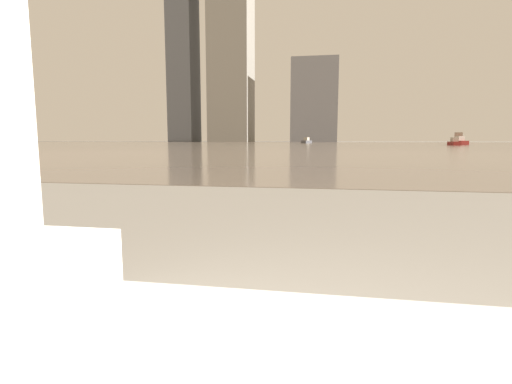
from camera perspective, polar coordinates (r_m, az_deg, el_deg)
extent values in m
cube|color=white|center=(0.98, -27.33, -13.45)|extent=(0.25, 0.16, 0.04)
cube|color=white|center=(0.97, -27.48, -11.23)|extent=(0.25, 0.16, 0.04)
cube|color=white|center=(0.96, -27.62, -8.95)|extent=(0.25, 0.16, 0.04)
cube|color=white|center=(0.95, -27.77, -6.63)|extent=(0.25, 0.16, 0.04)
cube|color=gray|center=(61.90, 10.31, 6.67)|extent=(180.00, 110.00, 0.01)
cube|color=maroon|center=(67.07, 27.07, 6.29)|extent=(1.67, 3.55, 0.60)
cube|color=silver|center=(67.07, 27.11, 6.84)|extent=(1.03, 1.39, 0.68)
cube|color=maroon|center=(60.40, 26.44, 6.23)|extent=(1.02, 2.86, 0.50)
cube|color=#B2A893|center=(60.40, 26.47, 6.73)|extent=(0.73, 1.08, 0.57)
cube|color=#4C4C51|center=(82.02, 7.23, 7.12)|extent=(2.07, 3.33, 0.55)
cube|color=#B2A893|center=(82.02, 7.24, 7.53)|extent=(1.13, 1.37, 0.63)
cube|color=maroon|center=(88.36, 26.92, 6.54)|extent=(3.53, 6.03, 1.00)
cube|color=#B2A893|center=(88.36, 26.97, 7.23)|extent=(1.98, 2.46, 1.14)
cube|color=slate|center=(131.08, -10.49, 23.71)|extent=(7.42, 9.45, 75.07)
cube|color=gray|center=(127.01, -3.61, 24.57)|extent=(11.80, 12.06, 76.01)
cube|color=slate|center=(118.47, 8.40, 12.70)|extent=(12.92, 11.29, 23.17)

